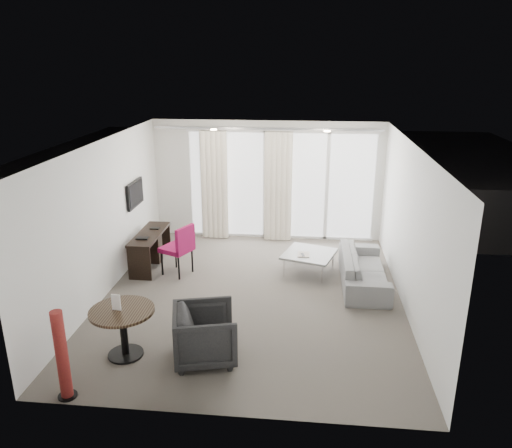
# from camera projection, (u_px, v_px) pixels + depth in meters

# --- Properties ---
(floor) EXTENTS (5.00, 6.00, 0.00)m
(floor) POSITION_uv_depth(u_px,v_px,m) (252.00, 296.00, 8.51)
(floor) COLOR #59534A
(floor) RESTS_ON ground
(ceiling) EXTENTS (5.00, 6.00, 0.00)m
(ceiling) POSITION_uv_depth(u_px,v_px,m) (252.00, 144.00, 7.68)
(ceiling) COLOR white
(ceiling) RESTS_ON ground
(wall_left) EXTENTS (0.00, 6.00, 2.60)m
(wall_left) POSITION_uv_depth(u_px,v_px,m) (104.00, 219.00, 8.34)
(wall_left) COLOR silver
(wall_left) RESTS_ON ground
(wall_right) EXTENTS (0.00, 6.00, 2.60)m
(wall_right) POSITION_uv_depth(u_px,v_px,m) (410.00, 229.00, 7.85)
(wall_right) COLOR silver
(wall_right) RESTS_ON ground
(wall_front) EXTENTS (5.00, 0.00, 2.60)m
(wall_front) POSITION_uv_depth(u_px,v_px,m) (221.00, 315.00, 5.27)
(wall_front) COLOR silver
(wall_front) RESTS_ON ground
(window_panel) EXTENTS (4.00, 0.02, 2.38)m
(window_panel) POSITION_uv_depth(u_px,v_px,m) (281.00, 185.00, 10.91)
(window_panel) COLOR white
(window_panel) RESTS_ON ground
(window_frame) EXTENTS (4.10, 0.06, 2.44)m
(window_frame) POSITION_uv_depth(u_px,v_px,m) (281.00, 186.00, 10.89)
(window_frame) COLOR white
(window_frame) RESTS_ON ground
(curtain_left) EXTENTS (0.60, 0.20, 2.38)m
(curtain_left) POSITION_uv_depth(u_px,v_px,m) (214.00, 186.00, 10.90)
(curtain_left) COLOR silver
(curtain_left) RESTS_ON ground
(curtain_right) EXTENTS (0.60, 0.20, 2.38)m
(curtain_right) POSITION_uv_depth(u_px,v_px,m) (278.00, 187.00, 10.76)
(curtain_right) COLOR silver
(curtain_right) RESTS_ON ground
(curtain_track) EXTENTS (4.80, 0.04, 0.04)m
(curtain_track) POSITION_uv_depth(u_px,v_px,m) (267.00, 129.00, 10.38)
(curtain_track) COLOR #B2B2B7
(curtain_track) RESTS_ON ceiling
(downlight_a) EXTENTS (0.12, 0.12, 0.02)m
(downlight_a) POSITION_uv_depth(u_px,v_px,m) (214.00, 130.00, 9.28)
(downlight_a) COLOR #FFE0B2
(downlight_a) RESTS_ON ceiling
(downlight_b) EXTENTS (0.12, 0.12, 0.02)m
(downlight_b) POSITION_uv_depth(u_px,v_px,m) (327.00, 131.00, 9.07)
(downlight_b) COLOR #FFE0B2
(downlight_b) RESTS_ON ceiling
(desk) EXTENTS (0.44, 1.42, 0.67)m
(desk) POSITION_uv_depth(u_px,v_px,m) (150.00, 250.00, 9.65)
(desk) COLOR black
(desk) RESTS_ON floor
(tv) EXTENTS (0.05, 0.80, 0.50)m
(tv) POSITION_uv_depth(u_px,v_px,m) (135.00, 194.00, 9.69)
(tv) COLOR black
(tv) RESTS_ON wall_left
(desk_chair) EXTENTS (0.69, 0.67, 0.97)m
(desk_chair) POSITION_uv_depth(u_px,v_px,m) (177.00, 249.00, 9.26)
(desk_chair) COLOR maroon
(desk_chair) RESTS_ON floor
(round_table) EXTENTS (1.15, 1.15, 0.69)m
(round_table) POSITION_uv_depth(u_px,v_px,m) (124.00, 333.00, 6.73)
(round_table) COLOR #312316
(round_table) RESTS_ON floor
(menu_card) EXTENTS (0.12, 0.04, 0.23)m
(menu_card) POSITION_uv_depth(u_px,v_px,m) (117.00, 308.00, 6.61)
(menu_card) COLOR white
(menu_card) RESTS_ON round_table
(red_lamp) EXTENTS (0.25, 0.25, 1.15)m
(red_lamp) POSITION_uv_depth(u_px,v_px,m) (62.00, 355.00, 5.82)
(red_lamp) COLOR maroon
(red_lamp) RESTS_ON floor
(tub_armchair) EXTENTS (1.00, 0.98, 0.75)m
(tub_armchair) POSITION_uv_depth(u_px,v_px,m) (205.00, 334.00, 6.63)
(tub_armchair) COLOR black
(tub_armchair) RESTS_ON floor
(coffee_table) EXTENTS (1.11, 1.11, 0.40)m
(coffee_table) POSITION_uv_depth(u_px,v_px,m) (309.00, 263.00, 9.38)
(coffee_table) COLOR gray
(coffee_table) RESTS_ON floor
(remote) EXTENTS (0.08, 0.16, 0.02)m
(remote) POSITION_uv_depth(u_px,v_px,m) (303.00, 258.00, 9.20)
(remote) COLOR black
(remote) RESTS_ON coffee_table
(magazine) EXTENTS (0.24, 0.31, 0.02)m
(magazine) POSITION_uv_depth(u_px,v_px,m) (303.00, 257.00, 9.24)
(magazine) COLOR gray
(magazine) RESTS_ON coffee_table
(sofa) EXTENTS (0.77, 1.97, 0.58)m
(sofa) POSITION_uv_depth(u_px,v_px,m) (364.00, 269.00, 8.90)
(sofa) COLOR slate
(sofa) RESTS_ON floor
(terrace_slab) EXTENTS (5.60, 3.00, 0.12)m
(terrace_slab) POSITION_uv_depth(u_px,v_px,m) (283.00, 219.00, 12.74)
(terrace_slab) COLOR #4D4D50
(terrace_slab) RESTS_ON ground
(rattan_chair_a) EXTENTS (0.63, 0.63, 0.80)m
(rattan_chair_a) POSITION_uv_depth(u_px,v_px,m) (298.00, 200.00, 12.72)
(rattan_chair_a) COLOR brown
(rattan_chair_a) RESTS_ON terrace_slab
(rattan_chair_b) EXTENTS (0.58, 0.58, 0.78)m
(rattan_chair_b) POSITION_uv_depth(u_px,v_px,m) (349.00, 205.00, 12.36)
(rattan_chair_b) COLOR brown
(rattan_chair_b) RESTS_ON terrace_slab
(rattan_table) EXTENTS (0.72, 0.72, 0.56)m
(rattan_table) POSITION_uv_depth(u_px,v_px,m) (347.00, 213.00, 12.09)
(rattan_table) COLOR brown
(rattan_table) RESTS_ON terrace_slab
(balustrade) EXTENTS (5.50, 0.06, 1.05)m
(balustrade) POSITION_uv_depth(u_px,v_px,m) (287.00, 184.00, 13.93)
(balustrade) COLOR #B2B2B7
(balustrade) RESTS_ON terrace_slab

